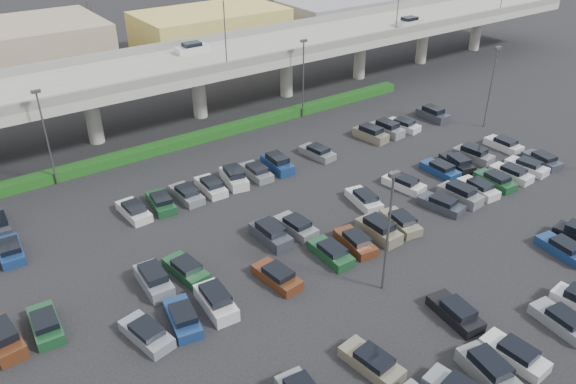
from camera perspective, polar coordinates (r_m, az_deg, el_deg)
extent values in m
plane|color=black|center=(49.95, 3.19, -4.96)|extent=(280.00, 280.00, 0.00)
cube|color=gray|center=(72.08, -12.88, 11.97)|extent=(150.00, 13.00, 1.10)
cube|color=slate|center=(66.29, -10.75, 11.60)|extent=(150.00, 0.50, 1.00)
cube|color=slate|center=(77.39, -14.90, 13.75)|extent=(150.00, 0.50, 1.00)
cylinder|color=gray|center=(70.65, -19.22, 7.30)|extent=(1.80, 1.80, 6.70)
cube|color=slate|center=(69.59, -19.65, 9.69)|extent=(2.60, 9.75, 0.50)
cylinder|color=gray|center=(75.24, -9.04, 9.95)|extent=(1.80, 1.80, 6.70)
cube|color=slate|center=(74.25, -9.23, 12.24)|extent=(2.60, 9.75, 0.50)
cylinder|color=gray|center=(82.00, -0.16, 11.98)|extent=(1.80, 1.80, 6.70)
cube|color=slate|center=(81.09, -0.16, 14.10)|extent=(2.60, 9.75, 0.50)
cylinder|color=gray|center=(90.43, 7.32, 13.46)|extent=(1.80, 1.80, 6.70)
cube|color=slate|center=(89.61, 7.45, 15.39)|extent=(2.60, 9.75, 0.50)
cylinder|color=gray|center=(100.12, 13.50, 14.50)|extent=(1.80, 1.80, 6.70)
cube|color=slate|center=(99.38, 13.72, 16.24)|extent=(2.60, 9.75, 0.50)
cylinder|color=gray|center=(110.73, 18.59, 15.23)|extent=(1.80, 1.80, 6.70)
cube|color=slate|center=(110.06, 18.86, 16.80)|extent=(2.60, 9.75, 0.50)
cube|color=silver|center=(76.78, -9.71, 14.11)|extent=(4.40, 1.82, 0.82)
cube|color=black|center=(76.62, -9.75, 14.57)|extent=(2.30, 1.60, 0.50)
cube|color=silver|center=(91.96, 12.21, 16.46)|extent=(4.40, 1.82, 0.82)
cube|color=black|center=(91.83, 12.25, 16.84)|extent=(2.30, 1.60, 0.50)
cylinder|color=#454549|center=(68.04, -6.39, 15.47)|extent=(0.14, 0.14, 8.00)
cylinder|color=#454549|center=(84.87, 11.11, 17.98)|extent=(0.14, 0.14, 8.00)
cube|color=#113810|center=(68.41, -9.87, 5.28)|extent=(66.00, 1.60, 1.10)
cube|color=slate|center=(39.89, 19.67, -16.88)|extent=(2.54, 4.65, 1.05)
cube|color=black|center=(39.32, 19.88, -16.05)|extent=(2.02, 2.83, 0.65)
cube|color=silver|center=(41.76, 21.99, -15.12)|extent=(2.11, 4.51, 0.82)
cube|color=black|center=(41.28, 22.39, -14.63)|extent=(1.75, 2.40, 0.50)
cube|color=slate|center=(45.62, 26.01, -11.78)|extent=(2.27, 4.57, 0.82)
cube|color=black|center=(45.18, 26.40, -11.29)|extent=(1.83, 2.45, 0.50)
cube|color=#696452|center=(38.85, 8.46, -16.81)|extent=(2.35, 4.59, 0.82)
cube|color=black|center=(38.30, 8.74, -16.33)|extent=(1.87, 2.48, 0.50)
cube|color=black|center=(43.62, 16.61, -11.73)|extent=(2.38, 4.60, 0.82)
cube|color=black|center=(43.13, 16.93, -11.23)|extent=(1.89, 2.49, 0.50)
cube|color=navy|center=(53.48, 26.10, -5.28)|extent=(2.34, 4.59, 0.82)
cube|color=black|center=(53.08, 26.43, -4.81)|extent=(1.87, 2.48, 0.50)
cube|color=slate|center=(41.49, -14.17, -13.85)|extent=(2.65, 4.67, 0.82)
cube|color=black|center=(40.93, -14.17, -13.37)|extent=(2.02, 2.57, 0.50)
cube|color=navy|center=(42.15, -10.67, -12.53)|extent=(2.56, 4.65, 0.82)
cube|color=black|center=(41.60, -10.63, -12.04)|extent=(1.98, 2.54, 0.50)
cube|color=silver|center=(42.91, -7.33, -11.09)|extent=(2.13, 4.52, 1.05)
cube|color=black|center=(42.38, -7.40, -10.25)|extent=(1.79, 2.71, 0.65)
cube|color=#502915|center=(45.10, -1.14, -8.64)|extent=(2.29, 4.57, 0.82)
cube|color=black|center=(44.58, -1.00, -8.14)|extent=(1.84, 2.46, 0.50)
cube|color=#174123|center=(47.75, 4.35, -6.24)|extent=(1.93, 4.44, 0.82)
cube|color=black|center=(47.26, 4.54, -5.74)|extent=(1.66, 2.34, 0.50)
cube|color=#502915|center=(49.26, 6.85, -5.13)|extent=(2.34, 4.59, 0.82)
cube|color=black|center=(48.79, 7.04, -4.63)|extent=(1.87, 2.48, 0.50)
cube|color=#696452|center=(50.81, 9.19, -3.97)|extent=(1.84, 4.41, 1.05)
cube|color=black|center=(50.36, 9.26, -3.19)|extent=(1.61, 2.61, 0.65)
cube|color=#696452|center=(52.58, 11.36, -3.08)|extent=(2.54, 4.64, 0.82)
cube|color=black|center=(52.13, 11.58, -2.59)|extent=(1.97, 2.54, 0.50)
cube|color=#2E313B|center=(56.23, 15.29, -1.27)|extent=(2.63, 4.67, 0.82)
cube|color=black|center=(55.82, 15.52, -0.80)|extent=(2.01, 2.57, 0.50)
cube|color=slate|center=(58.12, 17.08, -0.35)|extent=(2.11, 4.51, 1.05)
cube|color=black|center=(57.73, 17.20, 0.35)|extent=(1.77, 2.70, 0.65)
cube|color=silver|center=(60.17, 18.72, 0.32)|extent=(2.18, 4.54, 0.82)
cube|color=black|center=(59.78, 18.97, 0.77)|extent=(1.79, 2.42, 0.50)
cube|color=#174123|center=(62.23, 20.27, 1.04)|extent=(2.11, 4.51, 0.82)
cube|color=black|center=(61.86, 20.52, 1.47)|extent=(1.75, 2.40, 0.50)
cube|color=silver|center=(64.34, 21.72, 1.71)|extent=(2.02, 4.48, 0.82)
cube|color=black|center=(63.98, 21.97, 2.13)|extent=(1.70, 2.37, 0.50)
cube|color=silver|center=(66.50, 23.08, 2.33)|extent=(2.27, 4.57, 0.82)
cube|color=black|center=(66.15, 23.33, 2.75)|extent=(1.83, 2.46, 0.50)
cube|color=#2E313B|center=(68.70, 24.35, 2.92)|extent=(2.46, 4.62, 0.82)
cube|color=black|center=(68.36, 24.60, 3.32)|extent=(1.93, 2.51, 0.50)
cube|color=#502915|center=(44.25, -26.90, -13.29)|extent=(2.28, 4.57, 1.05)
cube|color=black|center=(43.74, -27.15, -12.50)|extent=(1.87, 2.76, 0.65)
cube|color=#174123|center=(44.44, -23.40, -12.33)|extent=(2.09, 4.50, 0.82)
cube|color=black|center=(43.89, -23.50, -11.86)|extent=(1.74, 2.39, 0.50)
cube|color=slate|center=(45.70, -13.45, -8.83)|extent=(2.02, 4.48, 1.05)
cube|color=black|center=(45.21, -13.57, -8.02)|extent=(1.72, 2.67, 0.65)
cube|color=#174123|center=(46.54, -10.32, -7.81)|extent=(2.35, 4.59, 0.82)
cube|color=black|center=(46.01, -10.28, -7.32)|extent=(1.87, 2.48, 0.50)
cube|color=#2E313B|center=(49.61, -1.77, -4.46)|extent=(1.94, 4.45, 1.05)
cube|color=black|center=(49.16, -1.79, -3.67)|extent=(1.67, 2.64, 0.65)
cube|color=slate|center=(50.98, 0.80, -3.56)|extent=(2.12, 4.51, 0.82)
cube|color=black|center=(50.50, 0.94, -3.07)|extent=(1.76, 2.40, 0.50)
cube|color=silver|center=(55.52, 7.71, -0.82)|extent=(2.59, 4.66, 0.82)
cube|color=black|center=(55.08, 7.89, -0.34)|extent=(1.99, 2.55, 0.50)
cube|color=silver|center=(59.00, 11.67, 0.76)|extent=(2.52, 4.64, 0.82)
cube|color=black|center=(58.58, 11.87, 1.22)|extent=(1.96, 2.53, 0.50)
cube|color=navy|center=(62.76, 15.18, 2.16)|extent=(1.85, 4.41, 0.82)
cube|color=black|center=(62.37, 15.39, 2.60)|extent=(1.62, 2.31, 0.50)
cube|color=black|center=(64.74, 16.78, 2.79)|extent=(2.81, 4.71, 0.82)
cube|color=black|center=(64.36, 16.99, 3.22)|extent=(2.10, 2.61, 0.50)
cube|color=slate|center=(66.72, 18.30, 3.47)|extent=(2.32, 4.58, 1.05)
cube|color=black|center=(66.38, 18.41, 4.11)|extent=(1.89, 2.77, 0.65)
cube|color=silver|center=(70.98, 21.04, 4.46)|extent=(1.88, 4.43, 0.82)
cube|color=black|center=(70.63, 21.26, 4.86)|extent=(1.63, 2.32, 0.50)
cube|color=navy|center=(53.39, -26.35, -5.40)|extent=(2.14, 4.52, 0.82)
cube|color=black|center=(52.89, -26.46, -4.94)|extent=(1.77, 2.41, 0.50)
cube|color=silver|center=(55.15, -15.38, -1.94)|extent=(2.06, 4.49, 0.82)
cube|color=black|center=(54.67, -15.39, -1.47)|extent=(1.73, 2.39, 0.50)
cube|color=#174123|center=(55.92, -12.79, -1.10)|extent=(2.31, 4.58, 0.82)
cube|color=black|center=(55.45, -12.78, -0.63)|extent=(1.85, 2.47, 0.50)
cube|color=slate|center=(56.82, -10.27, -0.29)|extent=(2.01, 4.48, 0.82)
cube|color=black|center=(56.35, -10.24, 0.18)|extent=(1.70, 2.37, 0.50)
cube|color=silver|center=(57.83, -7.84, 0.50)|extent=(2.02, 4.48, 0.82)
cube|color=black|center=(57.37, -7.79, 0.97)|extent=(1.71, 2.37, 0.50)
cube|color=silver|center=(58.89, -5.50, 1.36)|extent=(2.62, 4.66, 1.05)
cube|color=black|center=(58.51, -5.54, 2.06)|extent=(2.06, 2.86, 0.65)
cube|color=slate|center=(60.18, -3.24, 1.99)|extent=(1.94, 4.45, 0.82)
cube|color=black|center=(59.73, -3.15, 2.45)|extent=(1.66, 2.34, 0.50)
cube|color=navy|center=(61.45, -1.08, 2.77)|extent=(2.06, 4.50, 1.05)
cube|color=black|center=(61.08, -1.08, 3.46)|extent=(1.74, 2.69, 0.65)
cube|color=slate|center=(64.42, 2.97, 3.97)|extent=(2.39, 4.60, 0.82)
cube|color=black|center=(64.01, 3.10, 4.41)|extent=(1.89, 2.49, 0.50)
cube|color=#696452|center=(69.35, 8.39, 5.73)|extent=(2.41, 4.61, 1.05)
cube|color=black|center=(69.02, 8.44, 6.35)|extent=(1.94, 2.79, 0.65)
cube|color=slate|center=(71.14, 10.03, 6.23)|extent=(2.16, 4.53, 1.05)
cube|color=black|center=(70.82, 10.08, 6.83)|extent=(1.80, 2.72, 0.65)
cube|color=silver|center=(73.04, 11.57, 6.61)|extent=(2.56, 4.65, 0.82)
cube|color=black|center=(72.67, 11.73, 7.01)|extent=(1.98, 2.54, 0.50)
cube|color=#2E313B|center=(76.86, 14.47, 7.54)|extent=(1.84, 4.41, 1.05)
cube|color=black|center=(76.57, 14.55, 8.11)|extent=(1.61, 2.61, 0.65)
cylinder|color=#454549|center=(74.90, 19.86, 9.79)|extent=(0.18, 0.18, 10.00)
cube|color=#454549|center=(73.45, 20.56, 13.55)|extent=(0.90, 0.38, 0.30)
cylinder|color=#454549|center=(61.36, -23.27, 4.82)|extent=(0.18, 0.18, 10.00)
cube|color=#454549|center=(59.58, -24.26, 9.30)|extent=(0.90, 0.38, 0.30)
cylinder|color=#454549|center=(73.66, 1.55, 11.23)|extent=(0.18, 0.18, 10.00)
cube|color=#454549|center=(72.18, 1.61, 15.11)|extent=(0.90, 0.38, 0.30)
cylinder|color=#454549|center=(42.31, 10.10, -4.37)|extent=(0.18, 0.18, 10.00)
cube|color=#454549|center=(39.69, 10.74, 1.79)|extent=(0.90, 0.38, 0.30)
cube|color=gray|center=(99.88, -26.83, 12.53)|extent=(30.00, 18.00, 8.00)
cube|color=tan|center=(106.55, -7.83, 16.00)|extent=(26.00, 15.00, 7.00)
cube|color=gray|center=(120.35, 5.03, 17.49)|extent=(22.00, 14.00, 6.00)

